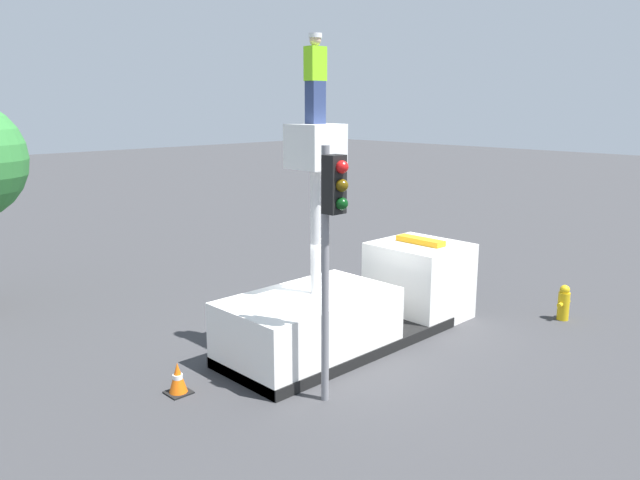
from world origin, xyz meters
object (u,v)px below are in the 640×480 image
object	(u,v)px
bucket_truck	(356,304)
traffic_light_pole	(331,225)
fire_hydrant	(564,303)
traffic_cone_rear	(178,379)
worker	(315,79)

from	to	relation	value
bucket_truck	traffic_light_pole	world-z (taller)	bucket_truck
traffic_light_pole	fire_hydrant	size ratio (longest dim) A/B	5.14
bucket_truck	traffic_cone_rear	size ratio (longest dim) A/B	10.92
fire_hydrant	traffic_light_pole	bearing A→B (deg)	172.71
bucket_truck	worker	world-z (taller)	worker
fire_hydrant	traffic_cone_rear	bearing A→B (deg)	160.80
bucket_truck	fire_hydrant	xyz separation A→B (m)	(4.79, -2.72, -0.42)
bucket_truck	traffic_cone_rear	world-z (taller)	bucket_truck
bucket_truck	fire_hydrant	bearing A→B (deg)	-29.56
bucket_truck	fire_hydrant	world-z (taller)	bucket_truck
traffic_light_pole	traffic_cone_rear	size ratio (longest dim) A/B	7.59
traffic_light_pole	traffic_cone_rear	world-z (taller)	traffic_light_pole
worker	traffic_light_pole	xyz separation A→B (m)	(-1.32, -1.77, -2.53)
fire_hydrant	traffic_cone_rear	distance (m)	9.76
worker	bucket_truck	bearing A→B (deg)	0.00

